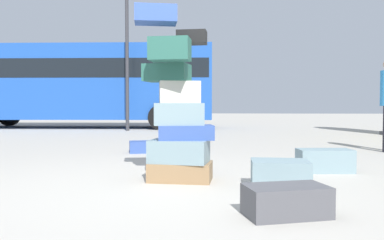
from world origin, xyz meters
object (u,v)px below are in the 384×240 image
object	(u,v)px
suitcase_charcoal_behind_tower	(286,201)
lamp_post	(127,13)
suitcase_tower	(177,114)
suitcase_navy_left_side	(147,147)
suitcase_slate_right_side	(325,161)
parked_bus	(78,81)
suitcase_slate_white_trunk	(280,174)

from	to	relation	value
suitcase_charcoal_behind_tower	lamp_post	bearing A→B (deg)	94.60
suitcase_tower	suitcase_navy_left_side	distance (m)	2.71
suitcase_navy_left_side	suitcase_slate_right_side	bearing A→B (deg)	-49.52
parked_bus	lamp_post	distance (m)	3.73
suitcase_navy_left_side	parked_bus	distance (m)	8.95
suitcase_slate_right_side	parked_bus	bearing A→B (deg)	120.95
suitcase_charcoal_behind_tower	suitcase_slate_white_trunk	bearing A→B (deg)	67.42
suitcase_slate_white_trunk	lamp_post	xyz separation A→B (m)	(-3.81, 8.71, 3.88)
suitcase_slate_right_side	parked_bus	world-z (taller)	parked_bus
suitcase_charcoal_behind_tower	lamp_post	world-z (taller)	lamp_post
suitcase_tower	suitcase_charcoal_behind_tower	world-z (taller)	suitcase_tower
lamp_post	suitcase_charcoal_behind_tower	bearing A→B (deg)	-69.12
lamp_post	suitcase_slate_right_side	bearing A→B (deg)	-59.51
lamp_post	parked_bus	bearing A→B (deg)	144.24
suitcase_slate_white_trunk	parked_bus	distance (m)	12.32
suitcase_tower	suitcase_navy_left_side	bearing A→B (deg)	108.88
suitcase_slate_white_trunk	suitcase_charcoal_behind_tower	xyz separation A→B (m)	(-0.11, -0.99, -0.03)
suitcase_charcoal_behind_tower	suitcase_navy_left_side	bearing A→B (deg)	99.62
suitcase_slate_white_trunk	suitcase_navy_left_side	bearing A→B (deg)	127.10
suitcase_slate_white_trunk	parked_bus	world-z (taller)	parked_bus
suitcase_tower	suitcase_slate_white_trunk	size ratio (longest dim) A/B	3.30
suitcase_slate_right_side	suitcase_slate_white_trunk	bearing A→B (deg)	-131.42
suitcase_navy_left_side	suitcase_slate_right_side	world-z (taller)	suitcase_slate_right_side
suitcase_slate_white_trunk	suitcase_slate_right_side	xyz separation A→B (m)	(0.73, 1.00, 0.00)
suitcase_tower	lamp_post	bearing A→B (deg)	107.87
suitcase_slate_white_trunk	suitcase_slate_right_side	bearing A→B (deg)	56.34
suitcase_navy_left_side	suitcase_slate_right_side	xyz separation A→B (m)	(2.68, -1.81, 0.04)
suitcase_tower	suitcase_slate_white_trunk	world-z (taller)	suitcase_tower
suitcase_slate_white_trunk	suitcase_charcoal_behind_tower	distance (m)	1.00
suitcase_charcoal_behind_tower	parked_bus	world-z (taller)	parked_bus
suitcase_navy_left_side	suitcase_charcoal_behind_tower	xyz separation A→B (m)	(1.85, -3.80, 0.01)
suitcase_slate_white_trunk	suitcase_charcoal_behind_tower	world-z (taller)	suitcase_slate_white_trunk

